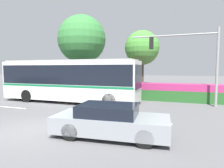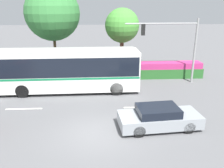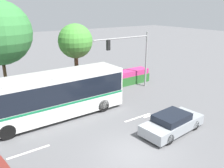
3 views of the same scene
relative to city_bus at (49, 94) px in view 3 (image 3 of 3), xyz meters
name	(u,v)px [view 3 (image 3 of 3)]	position (x,y,z in m)	size (l,w,h in m)	color
ground_plane	(135,153)	(2.28, -6.72, -1.90)	(140.00, 140.00, 0.00)	#5B5B5E
city_bus	(49,94)	(0.00, 0.00, 0.00)	(11.24, 2.65, 3.35)	silver
sedan_foreground	(172,123)	(5.78, -6.28, -1.28)	(4.67, 2.22, 1.28)	gray
traffic_light_pole	(134,52)	(9.09, 1.73, 1.84)	(6.15, 0.24, 5.54)	gray
flowering_hedge	(107,81)	(7.13, 3.36, -1.19)	(10.18, 1.36, 1.45)	#286028
street_tree_centre	(75,41)	(4.80, 5.30, 2.73)	(3.30, 3.30, 6.33)	brown
lane_stripe_near	(138,118)	(5.30, -3.47, -1.90)	(2.40, 0.16, 0.01)	silver
lane_stripe_mid	(29,152)	(-2.58, -3.27, -1.90)	(2.40, 0.16, 0.01)	silver
lane_stripe_far	(155,114)	(6.86, -3.73, -1.90)	(2.40, 0.16, 0.01)	silver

